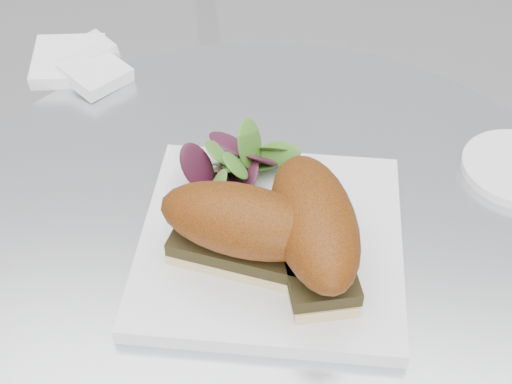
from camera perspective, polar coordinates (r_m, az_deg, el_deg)
table at (r=0.89m, az=0.71°, el=-14.11°), size 0.70×0.70×0.73m
plate at (r=0.68m, az=1.21°, el=-3.98°), size 0.25×0.25×0.02m
sandwich_left at (r=0.62m, az=-1.08°, el=-2.86°), size 0.16×0.09×0.08m
sandwich_right at (r=0.63m, az=4.64°, el=-2.87°), size 0.11×0.17×0.08m
salad at (r=0.71m, az=-1.97°, el=2.51°), size 0.10×0.10×0.05m
napkin at (r=0.92m, az=-13.70°, el=9.45°), size 0.13×0.13×0.02m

